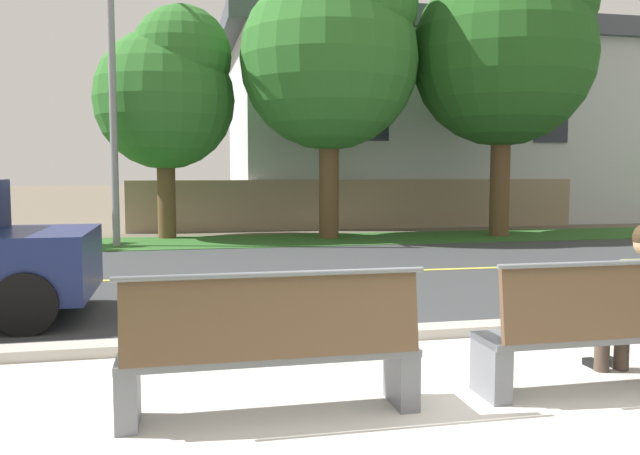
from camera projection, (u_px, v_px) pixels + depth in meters
The scene contains 15 objects.
ground_plane at pixel (284, 262), 11.89m from camera, with size 140.00×140.00×0.00m, color #665B4C.
sidewalk_pavement at pixel (457, 411), 4.49m from camera, with size 44.00×3.60×0.01m, color beige.
curb_edge at pixel (375, 335), 6.38m from camera, with size 44.00×0.30×0.11m, color #ADA89E.
street_asphalt at pixel (298, 274), 10.43m from camera, with size 52.00×8.00×0.01m, color #383A3D.
road_centre_line at pixel (298, 274), 10.43m from camera, with size 48.00×0.14×0.01m, color #E0CC4C.
far_verge_grass at pixel (259, 241), 15.45m from camera, with size 48.00×2.80×0.02m, color #2D6026.
bench_left at pixel (272, 351), 4.30m from camera, with size 1.98×0.48×1.01m.
bench_right at pixel (611, 331), 4.83m from camera, with size 1.98×0.48×1.01m.
seated_person_olive at pixel (637, 296), 5.05m from camera, with size 0.52×0.68×1.25m.
streetlamp at pixel (112, 52), 14.22m from camera, with size 0.24×2.10×7.40m.
shade_tree_far_left at pixel (169, 89), 15.77m from camera, with size 3.37×3.37×5.56m.
shade_tree_left at pixel (335, 47), 15.67m from camera, with size 4.29×4.29×7.08m.
shade_tree_centre at pixel (510, 41), 16.23m from camera, with size 4.52×4.52×7.46m.
garden_wall at pixel (362, 204), 18.78m from camera, with size 13.00×0.36×1.40m, color gray.
house_across_street at pixel (423, 125), 22.33m from camera, with size 13.61×6.91×6.33m.
Camera 1 is at (-1.83, -3.67, 1.63)m, focal length 36.94 mm.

